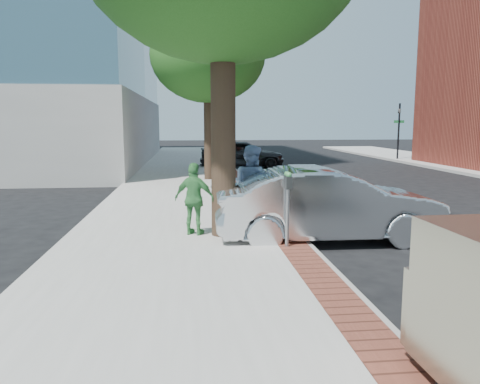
{
  "coord_description": "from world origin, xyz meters",
  "views": [
    {
      "loc": [
        -1.3,
        -7.96,
        2.56
      ],
      "look_at": [
        -0.34,
        1.06,
        1.2
      ],
      "focal_mm": 35.0,
      "sensor_mm": 36.0,
      "label": 1
    }
  ],
  "objects": [
    {
      "name": "ground",
      "position": [
        0.0,
        0.0,
        0.0
      ],
      "size": [
        120.0,
        120.0,
        0.0
      ],
      "primitive_type": "plane",
      "color": "black",
      "rests_on": "ground"
    },
    {
      "name": "sidewalk",
      "position": [
        -1.5,
        8.0,
        0.07
      ],
      "size": [
        5.0,
        60.0,
        0.15
      ],
      "primitive_type": "cube",
      "color": "#9E9991",
      "rests_on": "ground"
    },
    {
      "name": "brick_strip",
      "position": [
        0.7,
        8.0,
        0.15
      ],
      "size": [
        0.6,
        60.0,
        0.01
      ],
      "primitive_type": "cube",
      "color": "brown",
      "rests_on": "sidewalk"
    },
    {
      "name": "curb",
      "position": [
        1.05,
        8.0,
        0.07
      ],
      "size": [
        0.1,
        60.0,
        0.15
      ],
      "primitive_type": "cube",
      "color": "gray",
      "rests_on": "ground"
    },
    {
      "name": "signal_near",
      "position": [
        0.9,
        22.0,
        2.25
      ],
      "size": [
        0.7,
        0.15,
        3.8
      ],
      "color": "black",
      "rests_on": "ground"
    },
    {
      "name": "signal_far",
      "position": [
        12.5,
        22.0,
        2.25
      ],
      "size": [
        0.7,
        0.15,
        3.8
      ],
      "color": "black",
      "rests_on": "ground"
    },
    {
      "name": "tree_far",
      "position": [
        -0.5,
        12.0,
        5.3
      ],
      "size": [
        4.8,
        4.8,
        7.14
      ],
      "color": "black",
      "rests_on": "sidewalk"
    },
    {
      "name": "parking_meter",
      "position": [
        0.55,
        0.76,
        1.21
      ],
      "size": [
        0.12,
        0.32,
        1.47
      ],
      "color": "gray",
      "rests_on": "sidewalk"
    },
    {
      "name": "person_gray",
      "position": [
        -0.66,
        2.24,
        1.07
      ],
      "size": [
        0.59,
        0.76,
        1.84
      ],
      "primitive_type": "imported",
      "rotation": [
        0.0,
        0.0,
        -1.33
      ],
      "color": "#ABACB0",
      "rests_on": "sidewalk"
    },
    {
      "name": "person_officer",
      "position": [
        0.1,
        2.73,
        1.09
      ],
      "size": [
        1.16,
        1.15,
        1.89
      ],
      "primitive_type": "imported",
      "rotation": [
        0.0,
        0.0,
        2.4
      ],
      "color": "#85A1CE",
      "rests_on": "sidewalk"
    },
    {
      "name": "person_green",
      "position": [
        -1.22,
        1.97,
        0.93
      ],
      "size": [
        0.99,
        0.71,
        1.56
      ],
      "primitive_type": "imported",
      "rotation": [
        0.0,
        0.0,
        2.73
      ],
      "color": "#3F8A46",
      "rests_on": "sidewalk"
    },
    {
      "name": "sedan_silver",
      "position": [
        1.63,
        1.68,
        0.8
      ],
      "size": [
        4.88,
        1.78,
        1.6
      ],
      "primitive_type": "imported",
      "rotation": [
        0.0,
        0.0,
        1.55
      ],
      "color": "#BABDC1",
      "rests_on": "ground"
    },
    {
      "name": "bg_car",
      "position": [
        1.6,
        18.13,
        0.8
      ],
      "size": [
        4.77,
        2.06,
        1.6
      ],
      "primitive_type": "imported",
      "rotation": [
        0.0,
        0.0,
        1.53
      ],
      "color": "black",
      "rests_on": "ground"
    }
  ]
}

